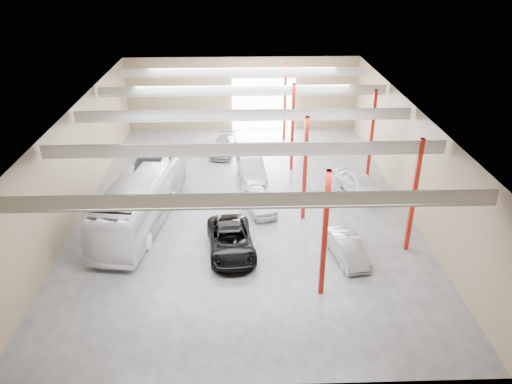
{
  "coord_description": "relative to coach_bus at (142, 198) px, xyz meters",
  "views": [
    {
      "loc": [
        -0.27,
        -30.86,
        16.27
      ],
      "look_at": [
        0.68,
        -2.5,
        2.2
      ],
      "focal_mm": 35.0,
      "sensor_mm": 36.0,
      "label": 1
    }
  ],
  "objects": [
    {
      "name": "black_sedan",
      "position": [
        5.75,
        -3.88,
        -0.9
      ],
      "size": [
        3.17,
        5.83,
        1.55
      ],
      "primitive_type": "imported",
      "rotation": [
        0.0,
        0.0,
        0.11
      ],
      "color": "black",
      "rests_on": "ground"
    },
    {
      "name": "car_right_near",
      "position": [
        12.42,
        -4.7,
        -1.0
      ],
      "size": [
        2.18,
        4.31,
        1.36
      ],
      "primitive_type": "imported",
      "rotation": [
        0.0,
        0.0,
        0.19
      ],
      "color": "#A1A0A5",
      "rests_on": "ground"
    },
    {
      "name": "depot_shell",
      "position": [
        6.79,
        2.6,
        3.3
      ],
      "size": [
        22.12,
        32.12,
        7.06
      ],
      "color": "#4E4D53",
      "rests_on": "ground"
    },
    {
      "name": "car_row_c",
      "position": [
        4.94,
        11.72,
        -1.02
      ],
      "size": [
        2.52,
        4.78,
        1.32
      ],
      "primitive_type": "imported",
      "rotation": [
        0.0,
        0.0,
        -0.15
      ],
      "color": "gray",
      "rests_on": "ground"
    },
    {
      "name": "car_row_a",
      "position": [
        7.57,
        1.32,
        -0.96
      ],
      "size": [
        2.76,
        4.54,
        1.44
      ],
      "primitive_type": "imported",
      "rotation": [
        0.0,
        0.0,
        0.27
      ],
      "color": "white",
      "rests_on": "ground"
    },
    {
      "name": "car_row_b",
      "position": [
        7.2,
        6.52,
        -0.84
      ],
      "size": [
        2.41,
        5.29,
        1.68
      ],
      "primitive_type": "imported",
      "rotation": [
        0.0,
        0.0,
        0.13
      ],
      "color": "#B4B4B9",
      "rests_on": "ground"
    },
    {
      "name": "car_right_far",
      "position": [
        14.96,
        3.71,
        -0.89
      ],
      "size": [
        3.23,
        5.02,
        1.59
      ],
      "primitive_type": "imported",
      "rotation": [
        0.0,
        0.0,
        0.31
      ],
      "color": "white",
      "rests_on": "ground"
    },
    {
      "name": "coach_bus",
      "position": [
        0.0,
        0.0,
        0.0
      ],
      "size": [
        4.56,
        12.35,
        3.36
      ],
      "primitive_type": "imported",
      "rotation": [
        0.0,
        0.0,
        -0.15
      ],
      "color": "white",
      "rests_on": "ground"
    }
  ]
}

